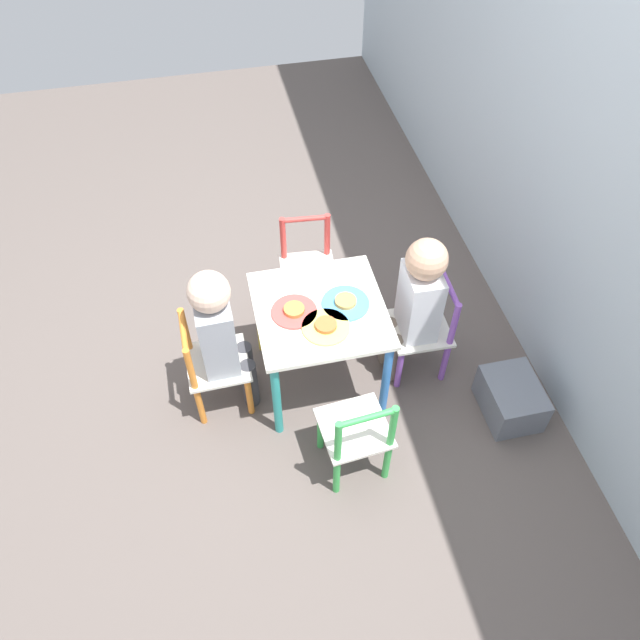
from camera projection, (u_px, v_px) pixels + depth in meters
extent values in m
plane|color=#5B514C|center=(320.00, 378.00, 2.90)|extent=(6.00, 6.00, 0.00)
cube|color=#B2C1CC|center=(623.00, 95.00, 2.07)|extent=(6.00, 0.06, 2.60)
cube|color=silver|center=(320.00, 310.00, 2.55)|extent=(0.53, 0.53, 0.02)
cylinder|color=yellow|center=(259.00, 316.00, 2.85)|extent=(0.04, 0.04, 0.46)
cylinder|color=teal|center=(277.00, 400.00, 2.55)|extent=(0.04, 0.04, 0.46)
cylinder|color=#E5599E|center=(358.00, 300.00, 2.91)|extent=(0.04, 0.04, 0.46)
cylinder|color=#387AD1|center=(386.00, 380.00, 2.61)|extent=(0.04, 0.04, 0.46)
cube|color=silver|center=(218.00, 363.00, 2.64)|extent=(0.27, 0.27, 0.02)
cylinder|color=orange|center=(249.00, 396.00, 2.69)|extent=(0.03, 0.03, 0.25)
cylinder|color=orange|center=(241.00, 358.00, 2.82)|extent=(0.03, 0.03, 0.25)
cylinder|color=orange|center=(200.00, 405.00, 2.66)|extent=(0.03, 0.03, 0.25)
cylinder|color=orange|center=(195.00, 367.00, 2.79)|extent=(0.03, 0.03, 0.25)
cylinder|color=orange|center=(191.00, 370.00, 2.46)|extent=(0.03, 0.03, 0.26)
cylinder|color=orange|center=(185.00, 330.00, 2.60)|extent=(0.03, 0.03, 0.26)
cylinder|color=orange|center=(183.00, 332.00, 2.44)|extent=(0.21, 0.03, 0.02)
cube|color=silver|center=(419.00, 328.00, 2.76)|extent=(0.27, 0.27, 0.02)
cylinder|color=#8E51BC|center=(387.00, 333.00, 2.92)|extent=(0.03, 0.03, 0.25)
cylinder|color=#8E51BC|center=(399.00, 369.00, 2.78)|extent=(0.03, 0.03, 0.25)
cylinder|color=#8E51BC|center=(431.00, 326.00, 2.95)|extent=(0.03, 0.03, 0.25)
cylinder|color=#8E51BC|center=(445.00, 362.00, 2.81)|extent=(0.03, 0.03, 0.25)
cylinder|color=#8E51BC|center=(438.00, 289.00, 2.75)|extent=(0.03, 0.03, 0.26)
cylinder|color=#8E51BC|center=(454.00, 325.00, 2.62)|extent=(0.03, 0.03, 0.26)
cylinder|color=#8E51BC|center=(450.00, 288.00, 2.60)|extent=(0.21, 0.03, 0.02)
cube|color=silver|center=(354.00, 428.00, 2.43)|extent=(0.28, 0.28, 0.02)
cylinder|color=green|center=(368.00, 417.00, 2.62)|extent=(0.03, 0.03, 0.25)
cylinder|color=green|center=(320.00, 430.00, 2.58)|extent=(0.03, 0.03, 0.25)
cylinder|color=green|center=(387.00, 461.00, 2.49)|extent=(0.03, 0.03, 0.25)
cylinder|color=green|center=(337.00, 475.00, 2.44)|extent=(0.03, 0.03, 0.25)
cylinder|color=green|center=(393.00, 427.00, 2.29)|extent=(0.03, 0.03, 0.26)
cylinder|color=green|center=(338.00, 443.00, 2.25)|extent=(0.03, 0.03, 0.26)
cylinder|color=green|center=(367.00, 418.00, 2.19)|extent=(0.04, 0.21, 0.02)
cube|color=silver|center=(308.00, 271.00, 3.00)|extent=(0.28, 0.28, 0.02)
cylinder|color=#DB3D38|center=(289.00, 308.00, 3.02)|extent=(0.03, 0.03, 0.25)
cylinder|color=#DB3D38|center=(333.00, 304.00, 3.04)|extent=(0.03, 0.03, 0.25)
cylinder|color=#DB3D38|center=(285.00, 277.00, 3.16)|extent=(0.03, 0.03, 0.25)
cylinder|color=#DB3D38|center=(327.00, 273.00, 3.18)|extent=(0.03, 0.03, 0.25)
cylinder|color=#DB3D38|center=(283.00, 240.00, 2.97)|extent=(0.03, 0.03, 0.26)
cylinder|color=#DB3D38|center=(327.00, 236.00, 2.99)|extent=(0.03, 0.03, 0.26)
cylinder|color=#DB3D38|center=(305.00, 219.00, 2.89)|extent=(0.04, 0.21, 0.02)
cylinder|color=#38383D|center=(250.00, 384.00, 2.72)|extent=(0.07, 0.07, 0.27)
cylinder|color=#38383D|center=(246.00, 366.00, 2.78)|extent=(0.07, 0.07, 0.27)
cube|color=#999EA8|center=(217.00, 334.00, 2.50)|extent=(0.20, 0.15, 0.35)
sphere|color=beige|center=(209.00, 292.00, 2.32)|extent=(0.16, 0.16, 0.16)
cylinder|color=#7A6B5B|center=(387.00, 341.00, 2.88)|extent=(0.07, 0.07, 0.27)
cylinder|color=#7A6B5B|center=(393.00, 358.00, 2.81)|extent=(0.07, 0.07, 0.27)
cube|color=silver|center=(419.00, 302.00, 2.63)|extent=(0.20, 0.15, 0.34)
sphere|color=tan|center=(427.00, 259.00, 2.44)|extent=(0.17, 0.17, 0.17)
cylinder|color=#E54C47|center=(294.00, 312.00, 2.52)|extent=(0.19, 0.19, 0.01)
cylinder|color=#D6843D|center=(294.00, 309.00, 2.51)|extent=(0.08, 0.08, 0.02)
cylinder|color=#4C9EE0|center=(346.00, 303.00, 2.55)|extent=(0.20, 0.20, 0.01)
cylinder|color=gold|center=(346.00, 301.00, 2.54)|extent=(0.09, 0.09, 0.02)
cylinder|color=#EADB66|center=(326.00, 327.00, 2.47)|extent=(0.19, 0.19, 0.01)
cylinder|color=#CC6633|center=(326.00, 325.00, 2.46)|extent=(0.09, 0.09, 0.02)
cube|color=slate|center=(511.00, 399.00, 2.72)|extent=(0.29, 0.22, 0.18)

